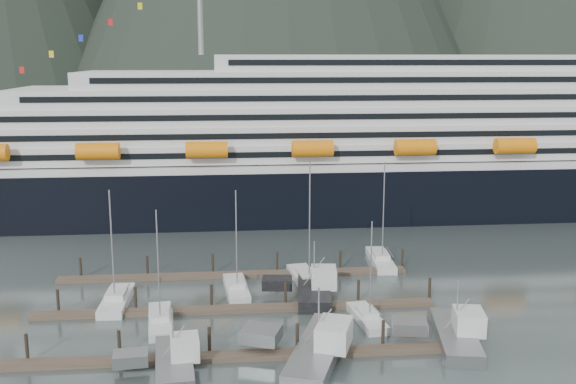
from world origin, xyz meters
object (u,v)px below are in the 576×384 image
object	(u,v)px
sailboat_a	(117,301)
trawler_b	(173,361)
trawler_c	(317,347)
sailboat_g	(381,260)
sailboat_c	(236,289)
sailboat_d	(307,281)
cruise_ship	(408,150)
sailboat_h	(367,319)
trawler_d	(454,334)
trawler_e	(313,289)
sailboat_b	(160,321)

from	to	relation	value
sailboat_a	trawler_b	distance (m)	20.17
trawler_c	sailboat_g	bearing A→B (deg)	-4.92
sailboat_c	sailboat_d	xyz separation A→B (m)	(9.46, 2.09, 0.03)
sailboat_d	trawler_b	xyz separation A→B (m)	(-16.08, -23.71, 0.44)
cruise_ship	sailboat_h	xyz separation A→B (m)	(-20.17, -56.82, -11.63)
sailboat_c	sailboat_g	world-z (taller)	sailboat_g
trawler_d	trawler_e	size ratio (longest dim) A/B	1.06
sailboat_d	trawler_d	world-z (taller)	sailboat_d
sailboat_d	trawler_d	distance (m)	24.15
sailboat_b	trawler_e	xyz separation A→B (m)	(18.45, 7.51, 0.56)
sailboat_h	trawler_d	bearing A→B (deg)	-135.67
sailboat_g	sailboat_c	bearing A→B (deg)	118.92
sailboat_h	trawler_d	size ratio (longest dim) A/B	0.94
sailboat_c	sailboat_a	bearing A→B (deg)	97.43
sailboat_d	trawler_b	world-z (taller)	sailboat_d
cruise_ship	trawler_c	bearing A→B (deg)	-112.62
sailboat_a	sailboat_g	bearing A→B (deg)	-68.03
sailboat_a	trawler_b	world-z (taller)	sailboat_a
sailboat_b	trawler_c	bearing A→B (deg)	-126.72
sailboat_a	sailboat_b	size ratio (longest dim) A/B	1.07
sailboat_c	sailboat_h	xyz separation A→B (m)	(14.73, -11.56, -0.02)
trawler_c	trawler_b	bearing A→B (deg)	115.72
sailboat_g	trawler_c	world-z (taller)	sailboat_g
sailboat_a	trawler_e	world-z (taller)	sailboat_a
sailboat_h	cruise_ship	bearing A→B (deg)	-26.02
sailboat_d	trawler_c	size ratio (longest dim) A/B	1.07
sailboat_c	sailboat_g	size ratio (longest dim) A/B	0.89
sailboat_c	trawler_e	size ratio (longest dim) A/B	1.12
sailboat_h	trawler_e	bearing A→B (deg)	23.39
trawler_d	trawler_e	bearing A→B (deg)	50.63
sailboat_a	sailboat_b	world-z (taller)	sailboat_a
trawler_d	cruise_ship	bearing A→B (deg)	-0.61
trawler_d	trawler_e	xyz separation A→B (m)	(-13.11, 15.42, 0.03)
trawler_c	trawler_e	world-z (taller)	trawler_c
sailboat_g	sailboat_d	bearing A→B (deg)	127.70
sailboat_a	trawler_d	world-z (taller)	sailboat_a
sailboat_c	trawler_d	bearing A→B (deg)	-133.23
cruise_ship	sailboat_d	xyz separation A→B (m)	(-25.44, -43.18, -11.59)
sailboat_a	trawler_c	distance (m)	28.08
trawler_c	trawler_d	distance (m)	15.17
sailboat_h	trawler_c	xyz separation A→B (m)	(-7.04, -8.50, 0.58)
sailboat_a	sailboat_g	size ratio (longest dim) A/B	0.96
sailboat_b	sailboat_h	world-z (taller)	sailboat_b
sailboat_d	sailboat_g	xyz separation A→B (m)	(11.98, 8.23, -0.01)
sailboat_g	trawler_e	bearing A→B (deg)	140.88
trawler_e	cruise_ship	bearing A→B (deg)	-21.61
sailboat_d	cruise_ship	bearing A→B (deg)	-37.71
sailboat_g	trawler_b	world-z (taller)	sailboat_g
sailboat_b	sailboat_h	distance (m)	23.59
sailboat_g	sailboat_h	bearing A→B (deg)	166.16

